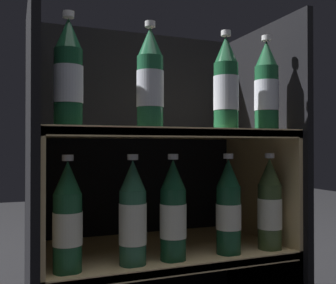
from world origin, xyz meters
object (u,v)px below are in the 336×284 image
(bottle_upper_front_1, at_px, (150,81))
(bottle_lower_front_3, at_px, (228,209))
(bottle_upper_front_2, at_px, (226,86))
(bottle_upper_front_0, at_px, (68,76))
(bottle_upper_front_3, at_px, (266,89))
(bottle_lower_front_1, at_px, (133,216))
(bottle_lower_front_4, at_px, (270,206))
(bottle_lower_front_2, at_px, (173,213))
(bottle_lower_front_0, at_px, (68,220))

(bottle_upper_front_1, xyz_separation_m, bottle_lower_front_3, (0.23, 0.00, -0.34))
(bottle_upper_front_2, bearing_deg, bottle_upper_front_0, -180.00)
(bottle_upper_front_1, bearing_deg, bottle_upper_front_0, -180.00)
(bottle_upper_front_3, bearing_deg, bottle_upper_front_0, -180.00)
(bottle_lower_front_1, height_order, bottle_lower_front_3, same)
(bottle_upper_front_2, bearing_deg, bottle_lower_front_1, -180.00)
(bottle_upper_front_2, height_order, bottle_lower_front_4, bottle_upper_front_2)
(bottle_lower_front_3, bearing_deg, bottle_lower_front_2, -180.00)
(bottle_lower_front_4, bearing_deg, bottle_lower_front_2, -180.00)
(bottle_upper_front_1, relative_size, bottle_upper_front_3, 1.00)
(bottle_upper_front_3, xyz_separation_m, bottle_lower_front_0, (-0.56, 0.00, -0.34))
(bottle_upper_front_2, relative_size, bottle_lower_front_0, 1.00)
(bottle_upper_front_0, relative_size, bottle_lower_front_4, 1.00)
(bottle_upper_front_0, height_order, bottle_lower_front_0, bottle_upper_front_0)
(bottle_upper_front_0, relative_size, bottle_lower_front_1, 1.00)
(bottle_upper_front_1, relative_size, bottle_lower_front_1, 1.00)
(bottle_upper_front_0, distance_m, bottle_upper_front_1, 0.20)
(bottle_upper_front_1, distance_m, bottle_upper_front_2, 0.22)
(bottle_lower_front_4, bearing_deg, bottle_upper_front_3, 180.00)
(bottle_upper_front_3, bearing_deg, bottle_lower_front_2, -180.00)
(bottle_upper_front_0, bearing_deg, bottle_lower_front_3, 0.00)
(bottle_upper_front_0, xyz_separation_m, bottle_upper_front_1, (0.20, 0.00, -0.00))
(bottle_upper_front_3, xyz_separation_m, bottle_lower_front_1, (-0.40, -0.00, -0.34))
(bottle_upper_front_2, height_order, bottle_lower_front_1, bottle_upper_front_2)
(bottle_lower_front_0, xyz_separation_m, bottle_lower_front_1, (0.16, -0.00, -0.00))
(bottle_upper_front_2, bearing_deg, bottle_lower_front_0, 180.00)
(bottle_upper_front_2, distance_m, bottle_lower_front_2, 0.37)
(bottle_lower_front_2, relative_size, bottle_lower_front_4, 1.00)
(bottle_lower_front_4, bearing_deg, bottle_lower_front_3, 180.00)
(bottle_lower_front_3, bearing_deg, bottle_upper_front_0, -180.00)
(bottle_upper_front_1, distance_m, bottle_upper_front_3, 0.35)
(bottle_lower_front_1, relative_size, bottle_lower_front_3, 1.00)
(bottle_upper_front_3, relative_size, bottle_lower_front_0, 1.00)
(bottle_lower_front_1, distance_m, bottle_lower_front_4, 0.41)
(bottle_upper_front_0, relative_size, bottle_upper_front_1, 1.00)
(bottle_lower_front_1, bearing_deg, bottle_upper_front_3, 0.00)
(bottle_lower_front_1, distance_m, bottle_lower_front_3, 0.27)
(bottle_lower_front_3, distance_m, bottle_lower_front_4, 0.14)
(bottle_upper_front_2, bearing_deg, bottle_upper_front_1, 180.00)
(bottle_lower_front_0, height_order, bottle_lower_front_3, same)
(bottle_lower_front_2, height_order, bottle_lower_front_4, same)
(bottle_upper_front_3, distance_m, bottle_lower_front_3, 0.36)
(bottle_upper_front_3, relative_size, bottle_lower_front_3, 1.00)
(bottle_upper_front_1, bearing_deg, bottle_lower_front_0, 180.00)
(bottle_upper_front_3, xyz_separation_m, bottle_lower_front_2, (-0.29, -0.00, -0.34))
(bottle_lower_front_3, height_order, bottle_lower_front_4, same)
(bottle_upper_front_0, distance_m, bottle_upper_front_2, 0.42)
(bottle_upper_front_0, height_order, bottle_lower_front_2, bottle_upper_front_0)
(bottle_upper_front_1, height_order, bottle_lower_front_4, bottle_upper_front_1)
(bottle_upper_front_1, height_order, bottle_lower_front_2, bottle_upper_front_1)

